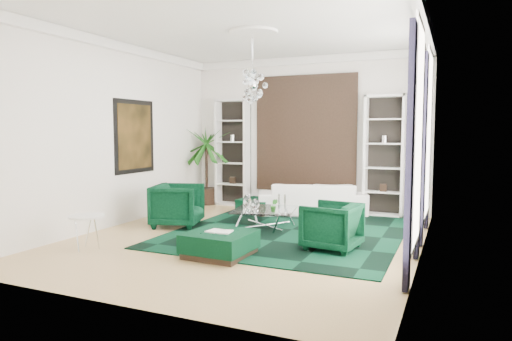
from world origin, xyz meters
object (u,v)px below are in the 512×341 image
at_px(sofa, 312,198).
at_px(armchair_left, 178,205).
at_px(ottoman_front, 220,244).
at_px(palm, 206,155).
at_px(coffee_table, 265,219).
at_px(armchair_right, 332,226).
at_px(side_table, 87,233).
at_px(ottoman_side, 258,206).

height_order(sofa, armchair_left, armchair_left).
bearing_deg(ottoman_front, sofa, 86.55).
distance_m(sofa, ottoman_front, 4.17).
distance_m(armchair_left, palm, 3.00).
bearing_deg(coffee_table, armchair_right, -32.11).
distance_m(side_table, palm, 5.03).
xyz_separation_m(coffee_table, ottoman_side, (-0.81, 1.51, -0.03)).
bearing_deg(palm, ottoman_side, -21.90).
xyz_separation_m(sofa, armchair_left, (-2.12, -2.51, 0.07)).
xyz_separation_m(armchair_right, coffee_table, (-1.63, 1.03, -0.19)).
bearing_deg(coffee_table, side_table, -128.57).
bearing_deg(armchair_right, ottoman_front, -46.70).
height_order(side_table, palm, palm).
xyz_separation_m(ottoman_side, palm, (-1.82, 0.73, 1.15)).
xyz_separation_m(armchair_left, ottoman_front, (1.87, -1.65, -0.25)).
height_order(coffee_table, side_table, side_table).
relative_size(armchair_left, armchair_right, 1.11).
distance_m(armchair_left, ottoman_side, 2.22).
relative_size(ottoman_front, side_table, 1.66).
height_order(sofa, ottoman_front, sofa).
bearing_deg(ottoman_side, ottoman_front, -75.76).
bearing_deg(ottoman_front, armchair_right, 35.94).
relative_size(armchair_left, palm, 0.36).
bearing_deg(sofa, armchair_left, 27.56).
bearing_deg(armchair_left, ottoman_front, -148.15).
xyz_separation_m(armchair_right, ottoman_side, (-2.44, 2.54, -0.22)).
bearing_deg(palm, armchair_right, -37.49).
relative_size(armchair_left, side_table, 1.66).
relative_size(coffee_table, side_table, 2.04).
xyz_separation_m(armchair_left, coffee_table, (1.76, 0.48, -0.24)).
relative_size(armchair_right, ottoman_front, 0.90).
distance_m(armchair_left, ottoman_front, 2.51).
bearing_deg(ottoman_side, armchair_right, -46.12).
bearing_deg(palm, armchair_left, -72.24).
bearing_deg(coffee_table, sofa, 79.76).
height_order(coffee_table, ottoman_side, coffee_table).
distance_m(sofa, armchair_right, 3.31).
bearing_deg(sofa, palm, -26.27).
bearing_deg(ottoman_side, side_table, -107.40).
height_order(armchair_left, coffee_table, armchair_left).
bearing_deg(palm, coffee_table, -40.49).
bearing_deg(armchair_right, ottoman_side, -128.75).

